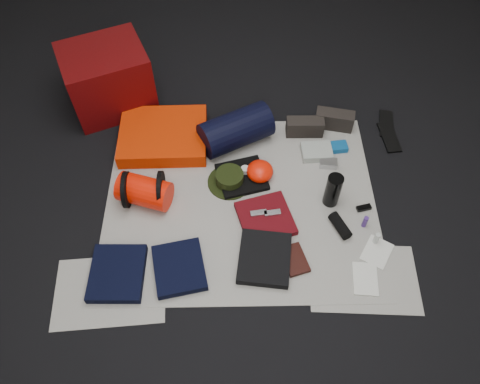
{
  "coord_description": "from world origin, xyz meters",
  "views": [
    {
      "loc": [
        -0.03,
        -1.55,
        2.32
      ],
      "look_at": [
        -0.0,
        0.01,
        0.1
      ],
      "focal_mm": 35.0,
      "sensor_mm": 36.0,
      "label": 1
    }
  ],
  "objects_px": {
    "sleeping_pad": "(163,136)",
    "navy_duffel": "(236,130)",
    "red_cabinet": "(108,79)",
    "stuff_sack": "(144,191)",
    "water_bottle": "(333,190)",
    "paperback_book": "(295,260)",
    "compact_camera": "(328,163)"
  },
  "relations": [
    {
      "from": "red_cabinet",
      "to": "water_bottle",
      "type": "xyz_separation_m",
      "value": [
        1.4,
        -0.86,
        -0.1
      ]
    },
    {
      "from": "sleeping_pad",
      "to": "compact_camera",
      "type": "bearing_deg",
      "value": -11.86
    },
    {
      "from": "navy_duffel",
      "to": "paperback_book",
      "type": "height_order",
      "value": "navy_duffel"
    },
    {
      "from": "sleeping_pad",
      "to": "water_bottle",
      "type": "distance_m",
      "value": 1.14
    },
    {
      "from": "sleeping_pad",
      "to": "navy_duffel",
      "type": "distance_m",
      "value": 0.47
    },
    {
      "from": "paperback_book",
      "to": "water_bottle",
      "type": "bearing_deg",
      "value": 41.13
    },
    {
      "from": "red_cabinet",
      "to": "paperback_book",
      "type": "distance_m",
      "value": 1.71
    },
    {
      "from": "navy_duffel",
      "to": "compact_camera",
      "type": "xyz_separation_m",
      "value": [
        0.58,
        -0.2,
        -0.1
      ]
    },
    {
      "from": "compact_camera",
      "to": "paperback_book",
      "type": "relative_size",
      "value": 0.6
    },
    {
      "from": "navy_duffel",
      "to": "stuff_sack",
      "type": "bearing_deg",
      "value": -167.34
    },
    {
      "from": "water_bottle",
      "to": "compact_camera",
      "type": "height_order",
      "value": "water_bottle"
    },
    {
      "from": "water_bottle",
      "to": "paperback_book",
      "type": "distance_m",
      "value": 0.47
    },
    {
      "from": "compact_camera",
      "to": "paperback_book",
      "type": "height_order",
      "value": "compact_camera"
    },
    {
      "from": "navy_duffel",
      "to": "paperback_book",
      "type": "distance_m",
      "value": 0.92
    },
    {
      "from": "stuff_sack",
      "to": "compact_camera",
      "type": "relative_size",
      "value": 2.79
    },
    {
      "from": "paperback_book",
      "to": "stuff_sack",
      "type": "bearing_deg",
      "value": 137.21
    },
    {
      "from": "water_bottle",
      "to": "paperback_book",
      "type": "xyz_separation_m",
      "value": [
        -0.24,
        -0.39,
        -0.1
      ]
    },
    {
      "from": "navy_duffel",
      "to": "paperback_book",
      "type": "xyz_separation_m",
      "value": [
        0.31,
        -0.86,
        -0.1
      ]
    },
    {
      "from": "red_cabinet",
      "to": "sleeping_pad",
      "type": "height_order",
      "value": "red_cabinet"
    },
    {
      "from": "sleeping_pad",
      "to": "stuff_sack",
      "type": "relative_size",
      "value": 1.83
    },
    {
      "from": "navy_duffel",
      "to": "compact_camera",
      "type": "distance_m",
      "value": 0.62
    },
    {
      "from": "red_cabinet",
      "to": "stuff_sack",
      "type": "xyz_separation_m",
      "value": [
        0.3,
        -0.83,
        -0.12
      ]
    },
    {
      "from": "red_cabinet",
      "to": "stuff_sack",
      "type": "relative_size",
      "value": 1.73
    },
    {
      "from": "red_cabinet",
      "to": "paperback_book",
      "type": "height_order",
      "value": "red_cabinet"
    },
    {
      "from": "water_bottle",
      "to": "compact_camera",
      "type": "xyz_separation_m",
      "value": [
        0.02,
        0.27,
        -0.09
      ]
    },
    {
      "from": "red_cabinet",
      "to": "water_bottle",
      "type": "relative_size",
      "value": 2.28
    },
    {
      "from": "water_bottle",
      "to": "paperback_book",
      "type": "height_order",
      "value": "water_bottle"
    },
    {
      "from": "sleeping_pad",
      "to": "paperback_book",
      "type": "height_order",
      "value": "sleeping_pad"
    },
    {
      "from": "red_cabinet",
      "to": "sleeping_pad",
      "type": "relative_size",
      "value": 0.95
    },
    {
      "from": "stuff_sack",
      "to": "compact_camera",
      "type": "distance_m",
      "value": 1.14
    },
    {
      "from": "navy_duffel",
      "to": "paperback_book",
      "type": "bearing_deg",
      "value": -97.32
    },
    {
      "from": "sleeping_pad",
      "to": "navy_duffel",
      "type": "xyz_separation_m",
      "value": [
        0.47,
        -0.02,
        0.07
      ]
    }
  ]
}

